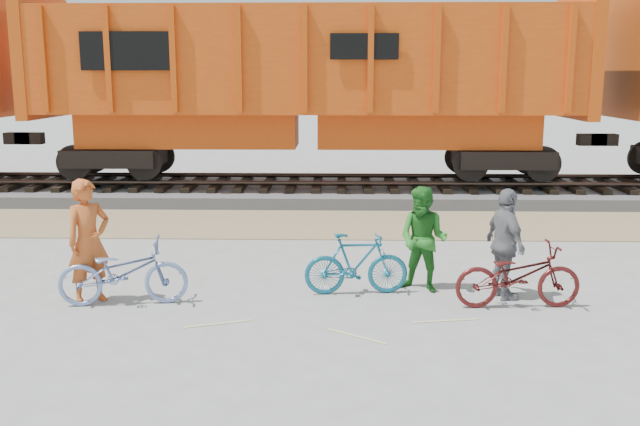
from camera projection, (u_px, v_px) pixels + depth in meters
The scene contains 11 objects.
ground at pixel (298, 305), 10.06m from camera, with size 120.00×120.00×0.00m, color #9E9E99.
gravel_strip at pixel (312, 224), 15.46m from camera, with size 120.00×3.00×0.02m, color #9E8B62.
ballast_bed at pixel (317, 191), 18.86m from camera, with size 120.00×4.00×0.30m, color slate.
track at pixel (317, 179), 18.80m from camera, with size 120.00×2.60×0.24m.
hopper_car_center at pixel (307, 82), 18.32m from camera, with size 14.00×3.13×4.65m.
bicycle_blue at pixel (123, 272), 10.02m from camera, with size 0.63×1.80×0.94m, color #758CC2.
bicycle_teal at pixel (356, 264), 10.50m from camera, with size 0.43×1.53×0.92m, color #125E79.
bicycle_maroon at pixel (518, 276), 9.89m from camera, with size 0.61×1.74×0.92m, color #4E1413.
person_solo at pixel (89, 241), 10.05m from camera, with size 0.65×0.43×1.78m, color #C25522.
person_man at pixel (423, 239), 10.61m from camera, with size 0.77×0.60×1.58m, color #257322.
person_woman at pixel (505, 244), 10.22m from camera, with size 0.95×0.39×1.62m, color slate.
Camera 1 is at (0.57, -9.61, 3.21)m, focal length 40.00 mm.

